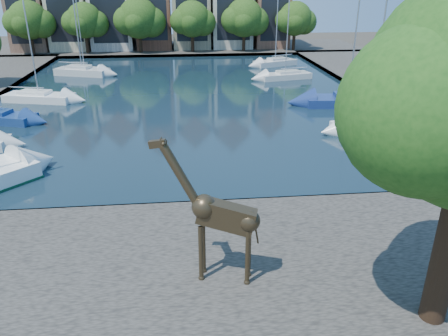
# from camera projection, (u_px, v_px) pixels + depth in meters

# --- Properties ---
(ground) EXTENTS (160.00, 160.00, 0.00)m
(ground) POSITION_uv_depth(u_px,v_px,m) (192.00, 210.00, 21.95)
(ground) COLOR #38332B
(ground) RESTS_ON ground
(water_basin) EXTENTS (38.00, 50.00, 0.08)m
(water_basin) POSITION_uv_depth(u_px,v_px,m) (183.00, 95.00, 43.88)
(water_basin) COLOR black
(water_basin) RESTS_ON ground
(near_quay) EXTENTS (50.00, 14.00, 0.50)m
(near_quay) POSITION_uv_depth(u_px,v_px,m) (199.00, 298.00, 15.45)
(near_quay) COLOR #514E46
(near_quay) RESTS_ON ground
(far_quay) EXTENTS (60.00, 16.00, 0.50)m
(far_quay) POSITION_uv_depth(u_px,v_px,m) (180.00, 48.00, 73.05)
(far_quay) COLOR #514E46
(far_quay) RESTS_ON ground
(right_quay) EXTENTS (14.00, 52.00, 0.50)m
(right_quay) POSITION_uv_depth(u_px,v_px,m) (420.00, 87.00, 46.17)
(right_quay) COLOR #514E46
(right_quay) RESTS_ON ground
(townhouse_west_end) EXTENTS (5.44, 9.18, 14.93)m
(townhouse_west_end) POSITION_uv_depth(u_px,v_px,m) (30.00, 4.00, 68.06)
(townhouse_west_end) COLOR #825B47
(townhouse_west_end) RESTS_ON far_quay
(townhouse_west_inner) EXTENTS (6.43, 9.18, 15.15)m
(townhouse_west_inner) POSITION_uv_depth(u_px,v_px,m) (112.00, 3.00, 69.25)
(townhouse_west_inner) COLOR silver
(townhouse_west_inner) RESTS_ON far_quay
(townhouse_east_inner) EXTENTS (5.94, 9.18, 15.79)m
(townhouse_east_inner) POSITION_uv_depth(u_px,v_px,m) (190.00, 1.00, 70.29)
(townhouse_east_inner) COLOR tan
(townhouse_east_inner) RESTS_ON far_quay
(townhouse_east_end) EXTENTS (5.44, 9.18, 14.43)m
(townhouse_east_end) POSITION_uv_depth(u_px,v_px,m) (270.00, 4.00, 71.77)
(townhouse_east_end) COLOR brown
(townhouse_east_end) RESTS_ON far_quay
(far_tree_far_west) EXTENTS (7.28, 5.60, 7.68)m
(far_tree_far_west) POSITION_uv_depth(u_px,v_px,m) (29.00, 21.00, 63.99)
(far_tree_far_west) COLOR #332114
(far_tree_far_west) RESTS_ON far_quay
(far_tree_west) EXTENTS (6.76, 5.20, 7.36)m
(far_tree_west) POSITION_uv_depth(u_px,v_px,m) (85.00, 22.00, 64.80)
(far_tree_west) COLOR #332114
(far_tree_west) RESTS_ON far_quay
(far_tree_mid_west) EXTENTS (7.80, 6.00, 8.00)m
(far_tree_mid_west) POSITION_uv_depth(u_px,v_px,m) (139.00, 20.00, 65.47)
(far_tree_mid_west) COLOR #332114
(far_tree_mid_west) RESTS_ON far_quay
(far_tree_mid_east) EXTENTS (7.02, 5.40, 7.52)m
(far_tree_mid_east) POSITION_uv_depth(u_px,v_px,m) (193.00, 20.00, 66.30)
(far_tree_mid_east) COLOR #332114
(far_tree_mid_east) RESTS_ON far_quay
(far_tree_east) EXTENTS (7.54, 5.80, 7.84)m
(far_tree_east) POSITION_uv_depth(u_px,v_px,m) (245.00, 19.00, 67.02)
(far_tree_east) COLOR #332114
(far_tree_east) RESTS_ON far_quay
(far_tree_far_east) EXTENTS (6.76, 5.20, 7.36)m
(far_tree_far_east) POSITION_uv_depth(u_px,v_px,m) (296.00, 20.00, 67.84)
(far_tree_far_east) COLOR #332114
(far_tree_far_east) RESTS_ON far_quay
(giraffe_statue) EXTENTS (3.67, 1.29, 5.29)m
(giraffe_statue) POSITION_uv_depth(u_px,v_px,m) (218.00, 215.00, 15.15)
(giraffe_statue) COLOR #3C301E
(giraffe_statue) RESTS_ON near_quay
(sailboat_left_c) EXTENTS (6.79, 3.77, 8.98)m
(sailboat_left_c) POSITION_uv_depth(u_px,v_px,m) (39.00, 96.00, 41.30)
(sailboat_left_c) COLOR white
(sailboat_left_c) RESTS_ON water_basin
(sailboat_left_d) EXTENTS (6.80, 4.20, 10.65)m
(sailboat_left_d) POSITION_uv_depth(u_px,v_px,m) (82.00, 70.00, 52.76)
(sailboat_left_d) COLOR beige
(sailboat_left_d) RESTS_ON water_basin
(sailboat_left_e) EXTENTS (5.23, 3.11, 10.21)m
(sailboat_left_e) POSITION_uv_depth(u_px,v_px,m) (84.00, 69.00, 54.18)
(sailboat_left_e) COLOR white
(sailboat_left_e) RESTS_ON water_basin
(sailboat_right_a) EXTENTS (6.08, 3.15, 10.00)m
(sailboat_right_a) POSITION_uv_depth(u_px,v_px,m) (370.00, 123.00, 33.09)
(sailboat_right_a) COLOR white
(sailboat_right_a) RESTS_ON water_basin
(sailboat_right_b) EXTENTS (7.99, 3.38, 13.18)m
(sailboat_right_b) POSITION_uv_depth(u_px,v_px,m) (348.00, 99.00, 39.92)
(sailboat_right_b) COLOR navy
(sailboat_right_b) RESTS_ON water_basin
(sailboat_right_c) EXTENTS (6.32, 3.38, 9.52)m
(sailboat_right_c) POSITION_uv_depth(u_px,v_px,m) (285.00, 74.00, 50.85)
(sailboat_right_c) COLOR silver
(sailboat_right_c) RESTS_ON water_basin
(sailboat_right_d) EXTENTS (6.24, 4.18, 9.39)m
(sailboat_right_d) POSITION_uv_depth(u_px,v_px,m) (275.00, 61.00, 58.90)
(sailboat_right_d) COLOR silver
(sailboat_right_d) RESTS_ON water_basin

